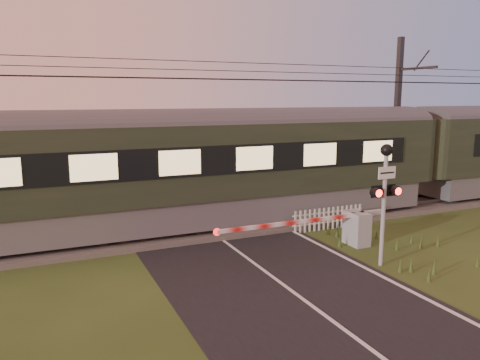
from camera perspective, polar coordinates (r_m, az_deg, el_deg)
name	(u,v)px	position (r m, az deg, el deg)	size (l,w,h in m)	color
ground	(296,295)	(12.08, 6.80, -13.71)	(160.00, 160.00, 0.00)	#2D4018
road	(301,298)	(11.91, 7.46, -14.04)	(6.00, 140.00, 0.03)	black
track_bed	(207,227)	(17.63, -4.08, -5.75)	(140.00, 3.40, 0.39)	#47423D
overhead_wires	(205,72)	(16.99, -4.32, 12.95)	(120.00, 0.62, 0.62)	black
train	(413,154)	(22.49, 20.35, 3.02)	(44.37, 3.06, 4.14)	slate
boom_gate	(351,227)	(15.94, 13.36, -5.64)	(6.10, 0.86, 1.14)	gray
crossing_signal	(385,183)	(13.90, 17.26, -0.35)	(0.91, 0.36, 3.57)	gray
picket_fence	(329,218)	(17.74, 10.74, -4.61)	(3.05, 0.07, 0.83)	silver
catenary_mast	(398,115)	(24.69, 18.68, 7.56)	(0.24, 2.47, 7.74)	#2D2D30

